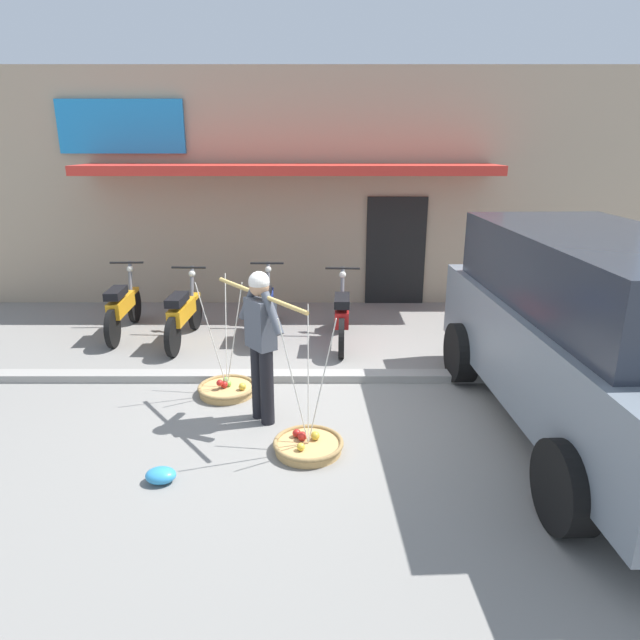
{
  "coord_description": "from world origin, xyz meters",
  "views": [
    {
      "loc": [
        0.19,
        -5.99,
        2.98
      ],
      "look_at": [
        0.18,
        0.6,
        0.85
      ],
      "focal_mm": 31.37,
      "sensor_mm": 36.0,
      "label": 1
    }
  ],
  "objects": [
    {
      "name": "fruit_vendor",
      "position": [
        -0.44,
        -0.39,
        0.98
      ],
      "size": [
        1.06,
        1.35,
        1.7
      ],
      "color": "black",
      "rests_on": "ground"
    },
    {
      "name": "fruit_basket_left_side",
      "position": [
        0.07,
        -1.05,
        0.07
      ],
      "size": [
        0.71,
        0.71,
        1.45
      ],
      "color": "tan",
      "rests_on": "ground"
    },
    {
      "name": "storefront_building",
      "position": [
        -0.35,
        6.82,
        2.1
      ],
      "size": [
        13.0,
        6.0,
        4.2
      ],
      "color": "tan",
      "rests_on": "ground"
    },
    {
      "name": "motorcycle_end_of_row",
      "position": [
        0.52,
        2.07,
        0.45
      ],
      "size": [
        0.54,
        1.82,
        1.09
      ],
      "color": "black",
      "rests_on": "ground"
    },
    {
      "name": "sidewalk_curb",
      "position": [
        0.0,
        0.7,
        0.05
      ],
      "size": [
        20.0,
        0.24,
        0.1
      ],
      "primitive_type": "cube",
      "color": "gray",
      "rests_on": "ground"
    },
    {
      "name": "ground_plane",
      "position": [
        0.0,
        0.0,
        0.0
      ],
      "size": [
        90.0,
        90.0,
        0.0
      ],
      "primitive_type": "plane",
      "color": "gray"
    },
    {
      "name": "motorcycle_third_in_row",
      "position": [
        -0.68,
        2.45,
        0.45
      ],
      "size": [
        0.54,
        1.82,
        1.09
      ],
      "color": "black",
      "rests_on": "ground"
    },
    {
      "name": "fruit_basket_right_side",
      "position": [
        -0.96,
        0.27,
        0.07
      ],
      "size": [
        0.71,
        0.71,
        1.45
      ],
      "color": "tan",
      "rests_on": "ground"
    },
    {
      "name": "motorcycle_nearest_shop",
      "position": [
        -2.95,
        2.5,
        0.45
      ],
      "size": [
        0.54,
        1.82,
        1.09
      ],
      "color": "black",
      "rests_on": "ground"
    },
    {
      "name": "parked_truck",
      "position": [
        3.01,
        -0.68,
        1.13
      ],
      "size": [
        2.32,
        4.88,
        2.1
      ],
      "color": "slate",
      "rests_on": "ground"
    },
    {
      "name": "plastic_litter_bag",
      "position": [
        -1.26,
        -1.59,
        0.07
      ],
      "size": [
        0.28,
        0.22,
        0.14
      ],
      "primitive_type": "ellipsoid",
      "color": "#3393D1",
      "rests_on": "ground"
    },
    {
      "name": "motorcycle_second_in_row",
      "position": [
        -1.9,
        2.13,
        0.45
      ],
      "size": [
        0.54,
        1.82,
        1.09
      ],
      "color": "black",
      "rests_on": "ground"
    }
  ]
}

